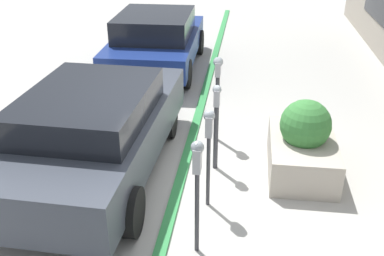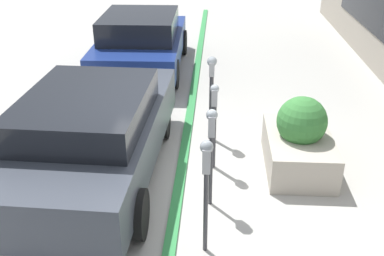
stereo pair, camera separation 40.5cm
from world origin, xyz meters
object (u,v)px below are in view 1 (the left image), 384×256
at_px(parked_car_middle, 95,129).
at_px(parked_car_rear, 156,39).
at_px(parking_meter_middle, 216,116).
at_px(parking_meter_second, 209,136).
at_px(parking_meter_fourth, 218,83).
at_px(planter_box, 303,145).
at_px(parking_meter_nearest, 197,172).

relative_size(parked_car_middle, parked_car_rear, 1.06).
xyz_separation_m(parking_meter_middle, parked_car_middle, (-0.42, 1.81, -0.13)).
height_order(parking_meter_middle, parked_car_middle, parked_car_middle).
bearing_deg(parked_car_middle, parking_meter_middle, -75.07).
bearing_deg(parking_meter_middle, parking_meter_second, 178.78).
bearing_deg(parking_meter_second, parking_meter_middle, -1.22).
relative_size(parking_meter_fourth, planter_box, 0.96).
height_order(parking_meter_fourth, parked_car_rear, parking_meter_fourth).
bearing_deg(parking_meter_second, planter_box, -52.17).
relative_size(parking_meter_nearest, parking_meter_middle, 1.07).
bearing_deg(planter_box, parking_meter_second, 127.83).
bearing_deg(parking_meter_second, parking_meter_nearest, 177.62).
xyz_separation_m(planter_box, parked_car_rear, (4.60, 3.26, 0.29)).
xyz_separation_m(parking_meter_middle, parked_car_rear, (4.67, 1.90, -0.16)).
height_order(parking_meter_nearest, parked_car_rear, parking_meter_nearest).
xyz_separation_m(parking_meter_nearest, parking_meter_fourth, (2.94, 0.00, -0.06)).
relative_size(parking_meter_nearest, parked_car_middle, 0.34).
bearing_deg(parked_car_rear, parked_car_middle, 179.82).
xyz_separation_m(parking_meter_second, planter_box, (1.07, -1.38, -0.64)).
relative_size(parking_meter_second, parking_meter_middle, 1.03).
distance_m(parking_meter_fourth, planter_box, 1.80).
xyz_separation_m(parking_meter_middle, parking_meter_fourth, (0.98, 0.06, 0.16)).
distance_m(parked_car_middle, parked_car_rear, 5.09).
bearing_deg(parking_meter_fourth, parking_meter_second, -178.81).
height_order(parking_meter_nearest, parked_car_middle, parking_meter_nearest).
height_order(parking_meter_fourth, planter_box, parking_meter_fourth).
relative_size(parking_meter_second, parked_car_middle, 0.33).
distance_m(parking_meter_nearest, parking_meter_second, 0.96).
bearing_deg(parking_meter_fourth, parking_meter_middle, -176.34).
bearing_deg(planter_box, parking_meter_nearest, 145.02).
distance_m(parking_meter_nearest, planter_box, 2.57).
distance_m(parking_meter_second, planter_box, 1.86).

